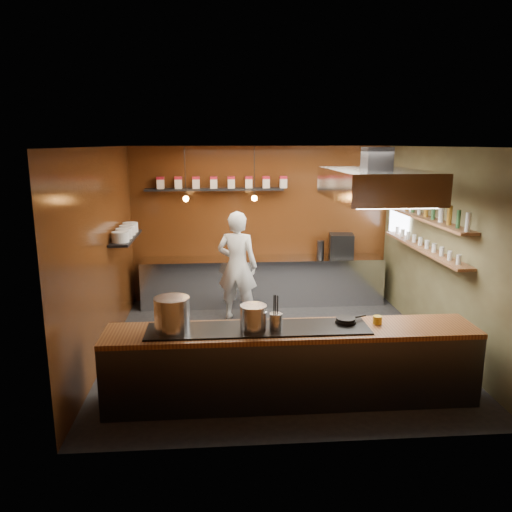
{
  "coord_description": "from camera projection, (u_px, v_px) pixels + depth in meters",
  "views": [
    {
      "loc": [
        -0.85,
        -7.08,
        3.05
      ],
      "look_at": [
        -0.27,
        0.4,
        1.35
      ],
      "focal_mm": 35.0,
      "sensor_mm": 36.0,
      "label": 1
    }
  ],
  "objects": [
    {
      "name": "pendant_right",
      "position": [
        254.0,
        195.0,
        8.78
      ],
      "size": [
        0.1,
        0.1,
        0.95
      ],
      "color": "black",
      "rests_on": "ceiling"
    },
    {
      "name": "stockpot_large",
      "position": [
        172.0,
        314.0,
        5.7
      ],
      "size": [
        0.41,
        0.41,
        0.39
      ],
      "primitive_type": "cylinder",
      "rotation": [
        0.0,
        0.0,
        0.02
      ],
      "color": "silver",
      "rests_on": "pass_counter"
    },
    {
      "name": "back_wall",
      "position": [
        262.0,
        224.0,
        9.72
      ],
      "size": [
        5.0,
        0.0,
        5.0
      ],
      "primitive_type": "plane",
      "rotation": [
        1.57,
        0.0,
        0.0
      ],
      "color": "#3B1D0A",
      "rests_on": "ground"
    },
    {
      "name": "prep_counter",
      "position": [
        263.0,
        281.0,
        9.63
      ],
      "size": [
        4.6,
        0.65,
        0.9
      ],
      "primitive_type": "cube",
      "color": "silver",
      "rests_on": "floor"
    },
    {
      "name": "tin_shelf",
      "position": [
        215.0,
        189.0,
        9.36
      ],
      "size": [
        2.6,
        0.26,
        0.04
      ],
      "primitive_type": "cube",
      "color": "black",
      "rests_on": "back_wall"
    },
    {
      "name": "frying_pan",
      "position": [
        346.0,
        320.0,
        5.99
      ],
      "size": [
        0.4,
        0.25,
        0.06
      ],
      "color": "black",
      "rests_on": "pass_counter"
    },
    {
      "name": "bottle_shelf_upper",
      "position": [
        426.0,
        218.0,
        7.67
      ],
      "size": [
        0.26,
        2.8,
        0.04
      ],
      "primitive_type": "cube",
      "color": "brown",
      "rests_on": "right_wall"
    },
    {
      "name": "bottle_shelf_lower",
      "position": [
        423.0,
        248.0,
        7.77
      ],
      "size": [
        0.26,
        2.8,
        0.04
      ],
      "primitive_type": "cube",
      "color": "brown",
      "rests_on": "right_wall"
    },
    {
      "name": "plate_shelf",
      "position": [
        126.0,
        238.0,
        8.07
      ],
      "size": [
        0.3,
        1.4,
        0.04
      ],
      "primitive_type": "cube",
      "color": "black",
      "rests_on": "left_wall"
    },
    {
      "name": "chef",
      "position": [
        237.0,
        266.0,
        8.65
      ],
      "size": [
        0.81,
        0.64,
        1.93
      ],
      "primitive_type": "imported",
      "rotation": [
        0.0,
        0.0,
        2.85
      ],
      "color": "silver",
      "rests_on": "floor"
    },
    {
      "name": "utensil_crock",
      "position": [
        276.0,
        321.0,
        5.76
      ],
      "size": [
        0.18,
        0.18,
        0.2
      ],
      "primitive_type": "cylinder",
      "rotation": [
        0.0,
        0.0,
        -0.25
      ],
      "color": "silver",
      "rests_on": "pass_counter"
    },
    {
      "name": "pendant_left",
      "position": [
        186.0,
        196.0,
        8.69
      ],
      "size": [
        0.1,
        0.1,
        0.95
      ],
      "color": "black",
      "rests_on": "ceiling"
    },
    {
      "name": "floor",
      "position": [
        276.0,
        347.0,
        7.62
      ],
      "size": [
        5.0,
        5.0,
        0.0
      ],
      "primitive_type": "plane",
      "color": "black",
      "rests_on": "ground"
    },
    {
      "name": "plate_stacks",
      "position": [
        126.0,
        232.0,
        8.05
      ],
      "size": [
        0.26,
        1.16,
        0.16
      ],
      "color": "silver",
      "rests_on": "plate_shelf"
    },
    {
      "name": "pass_counter",
      "position": [
        291.0,
        364.0,
        5.96
      ],
      "size": [
        4.4,
        0.72,
        0.94
      ],
      "color": "#38383D",
      "rests_on": "floor"
    },
    {
      "name": "stockpot_small",
      "position": [
        253.0,
        317.0,
        5.75
      ],
      "size": [
        0.33,
        0.33,
        0.29
      ],
      "primitive_type": "cylinder",
      "rotation": [
        0.0,
        0.0,
        -0.08
      ],
      "color": "silver",
      "rests_on": "pass_counter"
    },
    {
      "name": "extractor_hood",
      "position": [
        376.0,
        184.0,
        6.78
      ],
      "size": [
        1.2,
        2.0,
        0.72
      ],
      "color": "#38383D",
      "rests_on": "ceiling"
    },
    {
      "name": "ceiling",
      "position": [
        278.0,
        147.0,
        6.96
      ],
      "size": [
        5.0,
        5.0,
        0.0
      ],
      "primitive_type": "plane",
      "rotation": [
        3.14,
        0.0,
        0.0
      ],
      "color": "silver",
      "rests_on": "back_wall"
    },
    {
      "name": "bottles",
      "position": [
        426.0,
        209.0,
        7.64
      ],
      "size": [
        0.06,
        2.66,
        0.24
      ],
      "color": "silver",
      "rests_on": "bottle_shelf_upper"
    },
    {
      "name": "right_wall",
      "position": [
        442.0,
        249.0,
        7.48
      ],
      "size": [
        0.0,
        5.0,
        5.0
      ],
      "primitive_type": "plane",
      "rotation": [
        1.57,
        0.0,
        -1.57
      ],
      "color": "#464128",
      "rests_on": "ground"
    },
    {
      "name": "butter_jar",
      "position": [
        377.0,
        320.0,
        6.01
      ],
      "size": [
        0.14,
        0.14,
        0.1
      ],
      "primitive_type": "cylinder",
      "rotation": [
        0.0,
        0.0,
        -0.31
      ],
      "color": "gold",
      "rests_on": "pass_counter"
    },
    {
      "name": "window_pane",
      "position": [
        400.0,
        208.0,
        9.04
      ],
      "size": [
        0.0,
        1.0,
        1.0
      ],
      "primitive_type": "plane",
      "rotation": [
        1.57,
        0.0,
        -1.57
      ],
      "color": "white",
      "rests_on": "right_wall"
    },
    {
      "name": "storage_tins",
      "position": [
        222.0,
        182.0,
        9.34
      ],
      "size": [
        2.43,
        0.13,
        0.22
      ],
      "color": "beige",
      "rests_on": "tin_shelf"
    },
    {
      "name": "wine_glasses",
      "position": [
        424.0,
        243.0,
        7.75
      ],
      "size": [
        0.07,
        2.37,
        0.13
      ],
      "color": "silver",
      "rests_on": "bottle_shelf_lower"
    },
    {
      "name": "espresso_machine",
      "position": [
        341.0,
        245.0,
        9.62
      ],
      "size": [
        0.5,
        0.49,
        0.45
      ],
      "primitive_type": "cube",
      "rotation": [
        0.0,
        0.0,
        -0.15
      ],
      "color": "black",
      "rests_on": "prep_counter"
    },
    {
      "name": "left_wall",
      "position": [
        102.0,
        254.0,
        7.1
      ],
      "size": [
        0.0,
        5.0,
        5.0
      ],
      "primitive_type": "plane",
      "rotation": [
        1.57,
        0.0,
        1.57
      ],
      "color": "#3B1D0A",
      "rests_on": "ground"
    }
  ]
}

